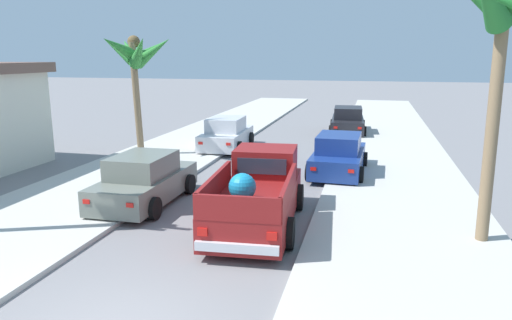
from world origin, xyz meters
name	(u,v)px	position (x,y,z in m)	size (l,w,h in m)	color
sidewalk_left	(157,160)	(-4.88, 12.00, 0.06)	(4.81, 60.00, 0.12)	beige
sidewalk_right	(395,174)	(4.88, 12.00, 0.06)	(4.81, 60.00, 0.12)	beige
curb_left	(179,162)	(-3.87, 12.00, 0.05)	(0.16, 60.00, 0.10)	silver
curb_right	(368,172)	(3.87, 12.00, 0.05)	(0.16, 60.00, 0.10)	silver
pickup_truck	(258,195)	(1.06, 5.70, 0.79)	(2.48, 5.33, 1.80)	maroon
car_left_near	(348,121)	(2.58, 21.49, 0.71)	(2.19, 4.33, 1.54)	black
car_right_near	(226,135)	(-2.81, 15.37, 0.71)	(2.16, 4.32, 1.54)	silver
car_left_mid	(339,156)	(2.76, 11.66, 0.71)	(2.13, 4.30, 1.54)	navy
car_right_mid	(145,181)	(-2.68, 6.55, 0.71)	(2.03, 4.26, 1.54)	slate
palm_tree_left_fore	(503,2)	(6.54, 5.60, 5.55)	(3.12, 3.74, 6.61)	#846B4C
palm_tree_left_mid	(136,55)	(-6.00, 12.80, 4.44)	(3.54, 3.56, 5.35)	#846B4C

